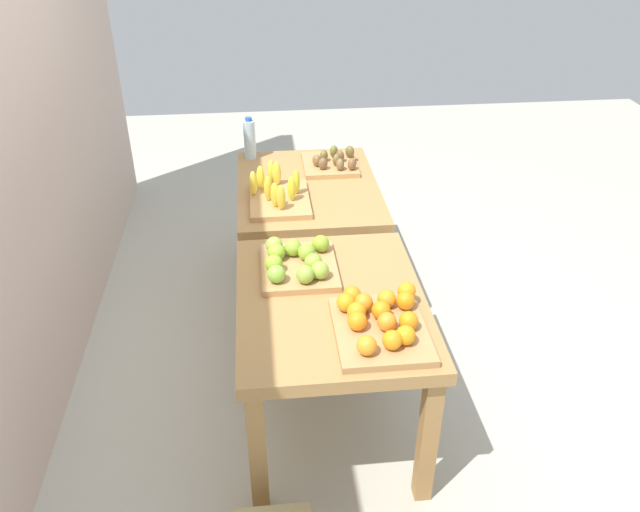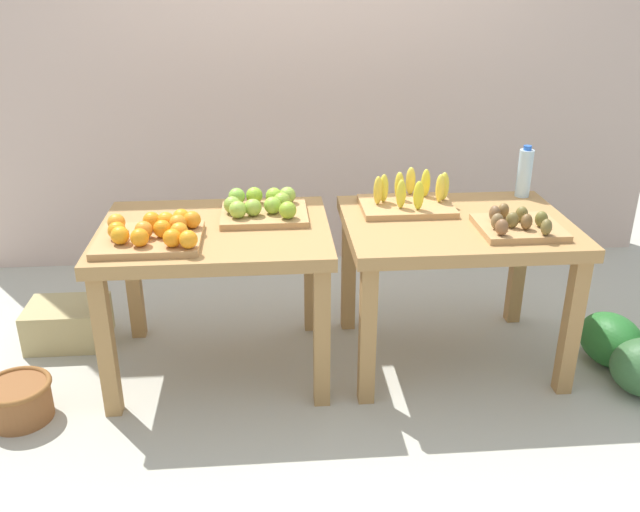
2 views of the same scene
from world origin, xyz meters
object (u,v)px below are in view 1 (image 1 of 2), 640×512
display_table_right (308,201)px  apple_bin (297,262)px  watermelon_pile (330,199)px  orange_bin (380,321)px  display_table_left (331,317)px  banana_crate (278,194)px  kiwi_bin (331,163)px  water_bottle (250,139)px

display_table_right → apple_bin: apple_bin is taller
display_table_right → watermelon_pile: display_table_right is taller
orange_bin → apple_bin: (0.46, 0.29, 0.00)m
display_table_left → display_table_right: bearing=0.0°
display_table_right → banana_crate: size_ratio=2.36×
banana_crate → kiwi_bin: banana_crate is taller
watermelon_pile → kiwi_bin: bearing=173.4°
apple_bin → watermelon_pile: (1.80, -0.37, -0.60)m
orange_bin → watermelon_pile: size_ratio=0.69×
banana_crate → water_bottle: size_ratio=1.67×
display_table_left → water_bottle: size_ratio=3.95×
kiwi_bin → apple_bin: bearing=165.6°
display_table_right → watermelon_pile: (0.91, -0.24, -0.45)m
orange_bin → kiwi_bin: size_ratio=1.25×
display_table_right → banana_crate: bearing=137.4°
display_table_right → kiwi_bin: kiwi_bin is taller
orange_bin → kiwi_bin: orange_bin is taller
banana_crate → water_bottle: water_bottle is taller
kiwi_bin → water_bottle: size_ratio=1.37×
banana_crate → kiwi_bin: (0.42, -0.34, -0.02)m
orange_bin → display_table_left: bearing=34.4°
apple_bin → water_bottle: water_bottle is taller
display_table_right → water_bottle: 0.58m
banana_crate → kiwi_bin: 0.55m
display_table_left → water_bottle: 1.59m
apple_bin → banana_crate: size_ratio=0.91×
banana_crate → water_bottle: (0.62, 0.14, 0.08)m
apple_bin → kiwi_bin: 1.16m
display_table_left → watermelon_pile: size_ratio=1.59×
display_table_left → water_bottle: water_bottle is taller
kiwi_bin → banana_crate: bearing=140.9°
apple_bin → kiwi_bin: apple_bin is taller
display_table_right → watermelon_pile: bearing=-15.0°
water_bottle → watermelon_pile: 1.01m
orange_bin → banana_crate: 1.21m
banana_crate → water_bottle: 0.64m
banana_crate → watermelon_pile: banana_crate is taller
display_table_right → watermelon_pile: size_ratio=1.59×
watermelon_pile → apple_bin: bearing=168.5°
display_table_left → display_table_right: same height
apple_bin → banana_crate: (0.70, 0.05, 0.00)m
display_table_right → apple_bin: (-0.90, 0.13, 0.15)m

